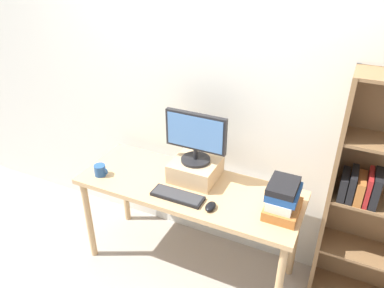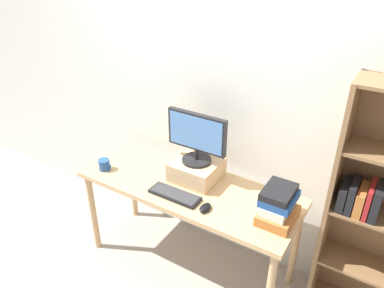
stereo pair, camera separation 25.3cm
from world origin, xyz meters
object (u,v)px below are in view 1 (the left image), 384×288
at_px(keyboard, 178,196).
at_px(book_stack, 283,199).
at_px(desk, 189,195).
at_px(bookshelf_unit, 380,200).
at_px(computer_monitor, 196,137).
at_px(riser_box, 196,169).
at_px(computer_mouse, 211,206).
at_px(coffee_mug, 100,170).

relative_size(keyboard, book_stack, 1.36).
xyz_separation_m(desk, bookshelf_unit, (1.21, 0.27, 0.17)).
distance_m(desk, computer_monitor, 0.44).
relative_size(riser_box, computer_mouse, 3.13).
height_order(computer_monitor, computer_mouse, computer_monitor).
bearing_deg(desk, coffee_mug, -166.40).
xyz_separation_m(computer_monitor, book_stack, (0.66, -0.12, -0.23)).
height_order(bookshelf_unit, book_stack, bookshelf_unit).
xyz_separation_m(bookshelf_unit, riser_box, (-1.21, -0.15, -0.01)).
xyz_separation_m(desk, coffee_mug, (-0.65, -0.16, 0.13)).
bearing_deg(computer_monitor, book_stack, -10.71).
height_order(desk, book_stack, book_stack).
height_order(computer_monitor, coffee_mug, computer_monitor).
bearing_deg(desk, bookshelf_unit, 12.40).
distance_m(book_stack, coffee_mug, 1.32).
xyz_separation_m(keyboard, coffee_mug, (-0.64, -0.00, 0.03)).
xyz_separation_m(keyboard, book_stack, (0.67, 0.14, 0.09)).
bearing_deg(coffee_mug, computer_monitor, 22.54).
bearing_deg(bookshelf_unit, coffee_mug, -167.18).
height_order(desk, riser_box, riser_box).
xyz_separation_m(bookshelf_unit, book_stack, (-0.55, -0.28, 0.02)).
height_order(keyboard, computer_mouse, computer_mouse).
bearing_deg(computer_mouse, riser_box, 129.40).
bearing_deg(riser_box, coffee_mug, -157.36).
distance_m(keyboard, coffee_mug, 0.64).
height_order(riser_box, coffee_mug, riser_box).
bearing_deg(computer_monitor, riser_box, 90.00).
height_order(bookshelf_unit, keyboard, bookshelf_unit).
relative_size(computer_monitor, computer_mouse, 4.28).
relative_size(desk, computer_mouse, 15.38).
relative_size(desk, computer_monitor, 3.59).
bearing_deg(coffee_mug, book_stack, 6.36).
bearing_deg(riser_box, book_stack, -10.82).
bearing_deg(bookshelf_unit, computer_mouse, -155.78).
bearing_deg(keyboard, bookshelf_unit, 19.05).
height_order(desk, coffee_mug, coffee_mug).
xyz_separation_m(bookshelf_unit, coffee_mug, (-1.86, -0.42, -0.04)).
distance_m(bookshelf_unit, riser_box, 1.22).
distance_m(keyboard, computer_mouse, 0.25).
bearing_deg(computer_monitor, keyboard, -92.77).
distance_m(desk, coffee_mug, 0.68).
bearing_deg(computer_monitor, bookshelf_unit, 7.22).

